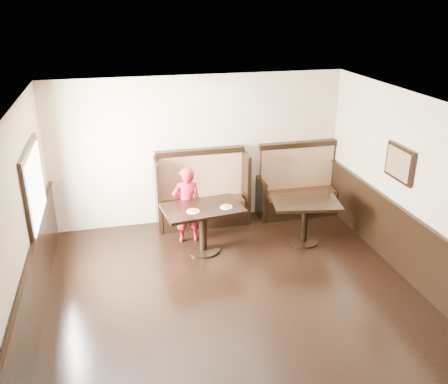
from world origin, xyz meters
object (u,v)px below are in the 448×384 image
object	(u,v)px
booth_neighbor	(298,190)
booth_main	(202,197)
table_neighbor	(305,212)
child	(187,205)
table_main	(203,218)

from	to	relation	value
booth_neighbor	booth_main	bearing A→B (deg)	179.95
table_neighbor	child	world-z (taller)	child
booth_main	child	distance (m)	0.79
table_main	table_neighbor	size ratio (longest dim) A/B	1.11
booth_neighbor	child	size ratio (longest dim) A/B	1.18
booth_main	child	size ratio (longest dim) A/B	1.25
booth_neighbor	child	bearing A→B (deg)	-164.21
booth_main	child	xyz separation A→B (m)	(-0.39, -0.66, 0.17)
booth_main	booth_neighbor	world-z (taller)	same
table_main	table_neighbor	distance (m)	1.81
booth_main	child	bearing A→B (deg)	-120.69
table_main	booth_neighbor	bearing A→B (deg)	19.87
table_neighbor	table_main	bearing A→B (deg)	-173.15
booth_main	table_neighbor	bearing A→B (deg)	-36.80
table_neighbor	child	distance (m)	2.07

